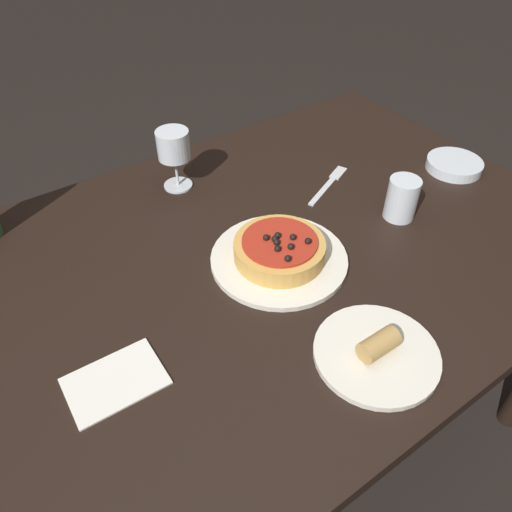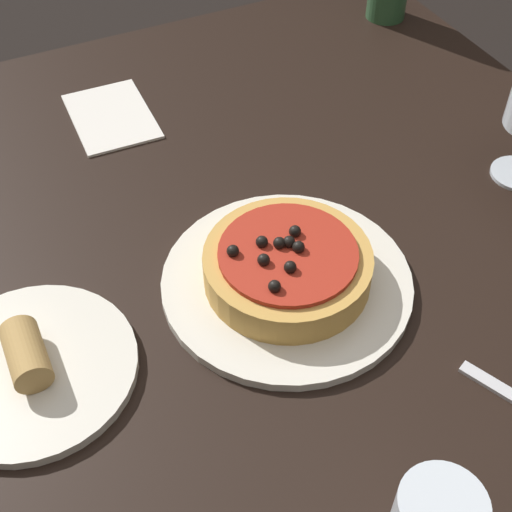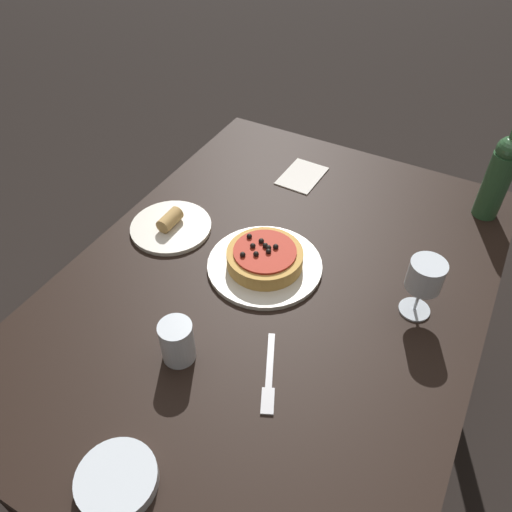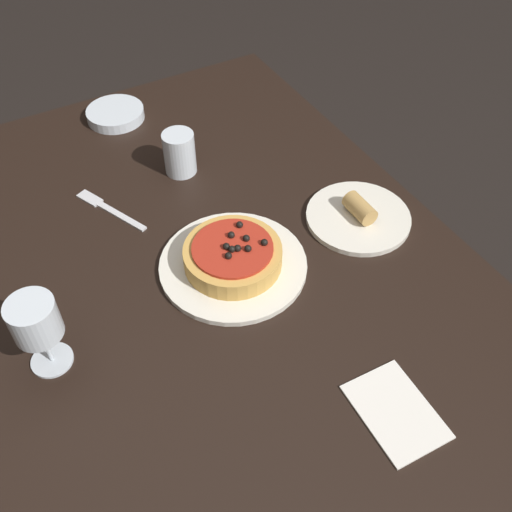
{
  "view_description": "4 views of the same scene",
  "coord_description": "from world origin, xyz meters",
  "px_view_note": "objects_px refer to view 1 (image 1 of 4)",
  "views": [
    {
      "loc": [
        0.53,
        0.65,
        1.47
      ],
      "look_at": [
        0.1,
        0.04,
        0.79
      ],
      "focal_mm": 35.0,
      "sensor_mm": 36.0,
      "label": 1
    },
    {
      "loc": [
        -0.43,
        0.31,
        1.37
      ],
      "look_at": [
        0.06,
        0.07,
        0.79
      ],
      "focal_mm": 50.0,
      "sensor_mm": 36.0,
      "label": 2
    },
    {
      "loc": [
        -0.75,
        -0.36,
        1.65
      ],
      "look_at": [
        -0.01,
        0.04,
        0.84
      ],
      "focal_mm": 35.0,
      "sensor_mm": 36.0,
      "label": 3
    },
    {
      "loc": [
        0.75,
        -0.3,
        1.62
      ],
      "look_at": [
        0.1,
        0.06,
        0.82
      ],
      "focal_mm": 42.0,
      "sensor_mm": 36.0,
      "label": 4
    }
  ],
  "objects_px": {
    "dining_table": "(281,270)",
    "dinner_plate": "(279,259)",
    "side_plate": "(377,352)",
    "side_bowl": "(454,165)",
    "wine_glass": "(174,147)",
    "water_cup": "(402,199)",
    "pizza": "(279,249)",
    "fork": "(330,183)"
  },
  "relations": [
    {
      "from": "dining_table",
      "to": "pizza",
      "type": "xyz_separation_m",
      "value": [
        0.04,
        0.04,
        0.12
      ]
    },
    {
      "from": "dining_table",
      "to": "dinner_plate",
      "type": "relative_size",
      "value": 4.64
    },
    {
      "from": "side_bowl",
      "to": "wine_glass",
      "type": "bearing_deg",
      "value": -28.8
    },
    {
      "from": "side_plate",
      "to": "dinner_plate",
      "type": "bearing_deg",
      "value": -91.72
    },
    {
      "from": "wine_glass",
      "to": "water_cup",
      "type": "height_order",
      "value": "wine_glass"
    },
    {
      "from": "dinner_plate",
      "to": "wine_glass",
      "type": "bearing_deg",
      "value": -83.9
    },
    {
      "from": "pizza",
      "to": "side_bowl",
      "type": "bearing_deg",
      "value": -177.87
    },
    {
      "from": "pizza",
      "to": "side_plate",
      "type": "height_order",
      "value": "pizza"
    },
    {
      "from": "side_plate",
      "to": "dining_table",
      "type": "bearing_deg",
      "value": -98.65
    },
    {
      "from": "side_bowl",
      "to": "dining_table",
      "type": "bearing_deg",
      "value": -2.27
    },
    {
      "from": "pizza",
      "to": "fork",
      "type": "xyz_separation_m",
      "value": [
        -0.28,
        -0.16,
        -0.03
      ]
    },
    {
      "from": "dining_table",
      "to": "water_cup",
      "type": "relative_size",
      "value": 13.48
    },
    {
      "from": "dining_table",
      "to": "dinner_plate",
      "type": "xyz_separation_m",
      "value": [
        0.04,
        0.04,
        0.09
      ]
    },
    {
      "from": "pizza",
      "to": "water_cup",
      "type": "bearing_deg",
      "value": 173.72
    },
    {
      "from": "water_cup",
      "to": "fork",
      "type": "distance_m",
      "value": 0.2
    },
    {
      "from": "pizza",
      "to": "side_plate",
      "type": "xyz_separation_m",
      "value": [
        0.01,
        0.29,
        -0.02
      ]
    },
    {
      "from": "pizza",
      "to": "dining_table",
      "type": "bearing_deg",
      "value": -133.98
    },
    {
      "from": "pizza",
      "to": "side_plate",
      "type": "distance_m",
      "value": 0.3
    },
    {
      "from": "water_cup",
      "to": "side_bowl",
      "type": "bearing_deg",
      "value": -168.02
    },
    {
      "from": "dinner_plate",
      "to": "side_plate",
      "type": "height_order",
      "value": "side_plate"
    },
    {
      "from": "dining_table",
      "to": "wine_glass",
      "type": "bearing_deg",
      "value": -75.9
    },
    {
      "from": "wine_glass",
      "to": "water_cup",
      "type": "relative_size",
      "value": 1.53
    },
    {
      "from": "pizza",
      "to": "water_cup",
      "type": "xyz_separation_m",
      "value": [
        -0.32,
        0.04,
        0.02
      ]
    },
    {
      "from": "dining_table",
      "to": "water_cup",
      "type": "distance_m",
      "value": 0.32
    },
    {
      "from": "dining_table",
      "to": "side_bowl",
      "type": "xyz_separation_m",
      "value": [
        -0.56,
        0.02,
        0.1
      ]
    },
    {
      "from": "water_cup",
      "to": "wine_glass",
      "type": "bearing_deg",
      "value": -48.27
    },
    {
      "from": "dinner_plate",
      "to": "side_bowl",
      "type": "height_order",
      "value": "side_bowl"
    },
    {
      "from": "dinner_plate",
      "to": "wine_glass",
      "type": "distance_m",
      "value": 0.39
    },
    {
      "from": "water_cup",
      "to": "fork",
      "type": "xyz_separation_m",
      "value": [
        0.04,
        -0.19,
        -0.05
      ]
    },
    {
      "from": "dining_table",
      "to": "side_bowl",
      "type": "bearing_deg",
      "value": 177.73
    },
    {
      "from": "water_cup",
      "to": "side_bowl",
      "type": "relative_size",
      "value": 0.69
    },
    {
      "from": "wine_glass",
      "to": "water_cup",
      "type": "bearing_deg",
      "value": 131.73
    },
    {
      "from": "wine_glass",
      "to": "dining_table",
      "type": "bearing_deg",
      "value": 104.1
    },
    {
      "from": "side_bowl",
      "to": "side_plate",
      "type": "height_order",
      "value": "side_plate"
    },
    {
      "from": "dining_table",
      "to": "water_cup",
      "type": "height_order",
      "value": "water_cup"
    },
    {
      "from": "dining_table",
      "to": "wine_glass",
      "type": "relative_size",
      "value": 8.8
    },
    {
      "from": "wine_glass",
      "to": "side_bowl",
      "type": "distance_m",
      "value": 0.73
    },
    {
      "from": "dining_table",
      "to": "side_bowl",
      "type": "relative_size",
      "value": 9.33
    },
    {
      "from": "wine_glass",
      "to": "dinner_plate",
      "type": "bearing_deg",
      "value": 96.1
    },
    {
      "from": "pizza",
      "to": "side_plate",
      "type": "relative_size",
      "value": 0.87
    },
    {
      "from": "dinner_plate",
      "to": "water_cup",
      "type": "bearing_deg",
      "value": 173.68
    },
    {
      "from": "fork",
      "to": "dinner_plate",
      "type": "bearing_deg",
      "value": -174.94
    }
  ]
}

